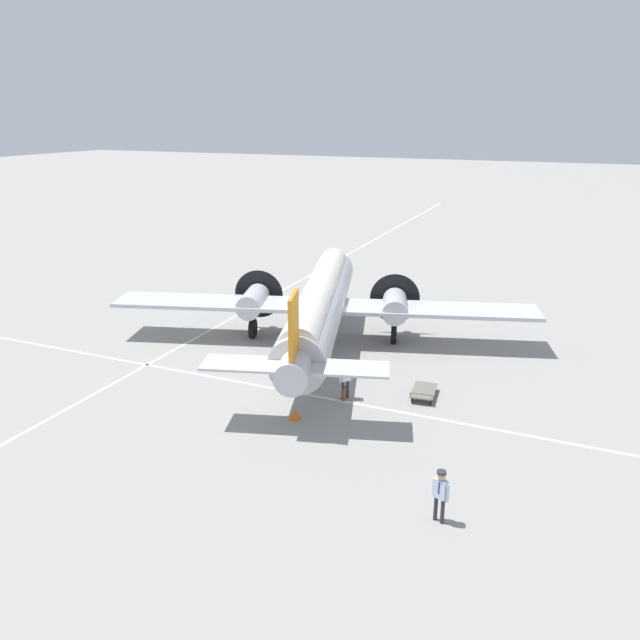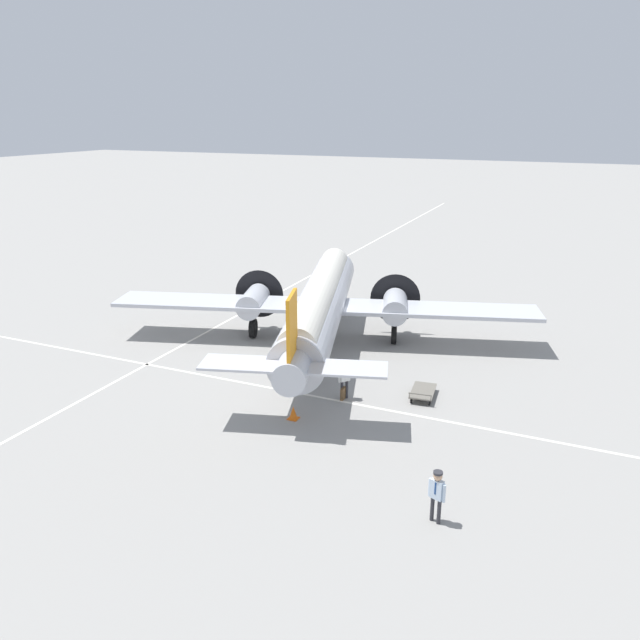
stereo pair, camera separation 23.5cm
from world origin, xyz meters
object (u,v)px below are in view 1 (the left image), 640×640
at_px(crew_foreground, 440,490).
at_px(traffic_cone, 295,413).
at_px(passenger_boarding, 346,375).
at_px(airliner_main, 321,303).
at_px(suitcase_near_door, 344,393).
at_px(baggage_cart, 424,391).

relative_size(crew_foreground, traffic_cone, 3.15).
distance_m(passenger_boarding, traffic_cone, 3.07).
bearing_deg(airliner_main, suitcase_near_door, -164.87).
relative_size(crew_foreground, baggage_cart, 0.90).
bearing_deg(crew_foreground, baggage_cart, -53.10).
xyz_separation_m(airliner_main, crew_foreground, (-12.84, -9.51, -1.34)).
xyz_separation_m(passenger_boarding, baggage_cart, (1.53, -3.18, -0.85)).
distance_m(airliner_main, passenger_boarding, 6.91).
bearing_deg(crew_foreground, passenger_boarding, -30.84).
height_order(crew_foreground, passenger_boarding, crew_foreground).
relative_size(crew_foreground, suitcase_near_door, 2.98).
height_order(airliner_main, crew_foreground, airliner_main).
height_order(suitcase_near_door, baggage_cart, suitcase_near_door).
distance_m(crew_foreground, passenger_boarding, 9.22).
height_order(crew_foreground, traffic_cone, crew_foreground).
relative_size(passenger_boarding, suitcase_near_door, 2.97).
height_order(passenger_boarding, traffic_cone, passenger_boarding).
height_order(airliner_main, baggage_cart, airliner_main).
height_order(airliner_main, suitcase_near_door, airliner_main).
bearing_deg(traffic_cone, airliner_main, 16.15).
xyz_separation_m(baggage_cart, traffic_cone, (-4.21, 4.40, -0.01)).
bearing_deg(suitcase_near_door, baggage_cart, -62.92).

